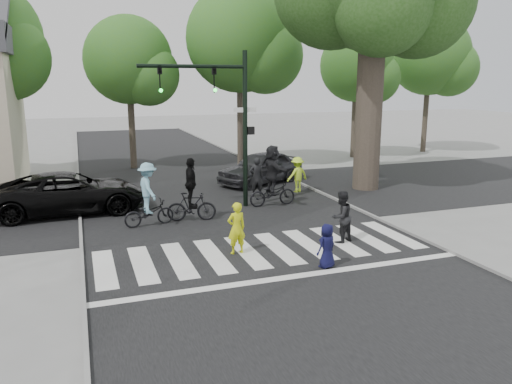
% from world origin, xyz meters
% --- Properties ---
extents(ground, '(120.00, 120.00, 0.00)m').
position_xyz_m(ground, '(0.00, 0.00, 0.00)').
color(ground, gray).
rests_on(ground, ground).
extents(road_stem, '(10.00, 70.00, 0.01)m').
position_xyz_m(road_stem, '(0.00, 5.00, 0.01)').
color(road_stem, black).
rests_on(road_stem, ground).
extents(road_cross, '(70.00, 10.00, 0.01)m').
position_xyz_m(road_cross, '(0.00, 8.00, 0.01)').
color(road_cross, black).
rests_on(road_cross, ground).
extents(curb_left, '(0.10, 70.00, 0.10)m').
position_xyz_m(curb_left, '(-5.05, 5.00, 0.05)').
color(curb_left, gray).
rests_on(curb_left, ground).
extents(curb_right, '(0.10, 70.00, 0.10)m').
position_xyz_m(curb_right, '(5.05, 5.00, 0.05)').
color(curb_right, gray).
rests_on(curb_right, ground).
extents(crosswalk, '(10.00, 3.85, 0.01)m').
position_xyz_m(crosswalk, '(0.00, 0.66, 0.01)').
color(crosswalk, silver).
rests_on(crosswalk, ground).
extents(traffic_signal, '(4.45, 0.29, 6.00)m').
position_xyz_m(traffic_signal, '(0.35, 6.20, 3.90)').
color(traffic_signal, black).
rests_on(traffic_signal, ground).
extents(bg_tree_2, '(5.04, 4.80, 8.40)m').
position_xyz_m(bg_tree_2, '(-1.76, 16.62, 5.78)').
color(bg_tree_2, brown).
rests_on(bg_tree_2, ground).
extents(bg_tree_3, '(6.30, 6.00, 10.20)m').
position_xyz_m(bg_tree_3, '(4.31, 15.27, 6.94)').
color(bg_tree_3, brown).
rests_on(bg_tree_3, ground).
extents(bg_tree_4, '(4.83, 4.60, 8.15)m').
position_xyz_m(bg_tree_4, '(12.23, 16.12, 5.64)').
color(bg_tree_4, brown).
rests_on(bg_tree_4, ground).
extents(bg_tree_5, '(5.67, 5.40, 9.30)m').
position_xyz_m(bg_tree_5, '(18.27, 16.69, 6.36)').
color(bg_tree_5, brown).
rests_on(bg_tree_5, ground).
extents(pedestrian_woman, '(0.60, 0.44, 1.52)m').
position_xyz_m(pedestrian_woman, '(-0.82, 0.98, 0.76)').
color(pedestrian_woman, '#CED912').
rests_on(pedestrian_woman, ground).
extents(pedestrian_child, '(0.69, 0.56, 1.21)m').
position_xyz_m(pedestrian_child, '(1.11, -0.89, 0.61)').
color(pedestrian_child, '#0E0F34').
rests_on(pedestrian_child, ground).
extents(pedestrian_adult, '(0.96, 0.86, 1.62)m').
position_xyz_m(pedestrian_adult, '(2.53, 0.90, 0.81)').
color(pedestrian_adult, black).
rests_on(pedestrian_adult, ground).
extents(cyclist_left, '(1.81, 1.22, 2.20)m').
position_xyz_m(cyclist_left, '(-2.79, 4.70, 0.95)').
color(cyclist_left, black).
rests_on(cyclist_left, ground).
extents(cyclist_mid, '(1.80, 1.12, 2.26)m').
position_xyz_m(cyclist_mid, '(-1.29, 4.82, 0.93)').
color(cyclist_mid, black).
rests_on(cyclist_mid, ground).
extents(cyclist_right, '(1.93, 1.80, 2.43)m').
position_xyz_m(cyclist_right, '(2.23, 5.90, 1.09)').
color(cyclist_right, black).
rests_on(cyclist_right, ground).
extents(car_suv, '(5.68, 2.77, 1.55)m').
position_xyz_m(car_suv, '(-5.33, 7.42, 0.78)').
color(car_suv, black).
rests_on(car_suv, ground).
extents(car_grey, '(4.93, 3.56, 1.56)m').
position_xyz_m(car_grey, '(3.35, 10.27, 0.78)').
color(car_grey, '#303034').
rests_on(car_grey, ground).
extents(bystander_hivis, '(1.12, 0.78, 1.58)m').
position_xyz_m(bystander_hivis, '(4.21, 7.88, 0.79)').
color(bystander_hivis, '#D0FF33').
rests_on(bystander_hivis, ground).
extents(bystander_dark, '(0.68, 0.50, 1.71)m').
position_xyz_m(bystander_dark, '(2.18, 7.65, 0.85)').
color(bystander_dark, black).
rests_on(bystander_dark, ground).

